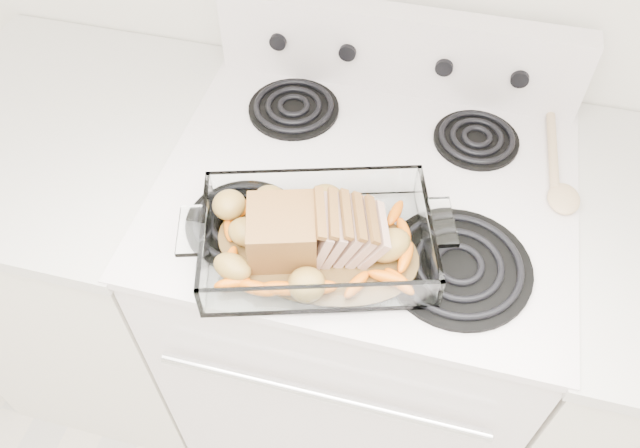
% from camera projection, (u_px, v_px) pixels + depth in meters
% --- Properties ---
extents(electric_range, '(0.78, 0.70, 1.12)m').
position_uv_depth(electric_range, '(356.00, 305.00, 1.54)').
color(electric_range, white).
rests_on(electric_range, ground).
extents(counter_left, '(0.58, 0.68, 0.93)m').
position_uv_depth(counter_left, '(111.00, 255.00, 1.65)').
color(counter_left, white).
rests_on(counter_left, ground).
extents(counter_right, '(0.58, 0.68, 0.93)m').
position_uv_depth(counter_right, '(636.00, 370.00, 1.45)').
color(counter_right, white).
rests_on(counter_right, ground).
extents(baking_dish, '(0.38, 0.25, 0.07)m').
position_uv_depth(baking_dish, '(317.00, 243.00, 1.06)').
color(baking_dish, white).
rests_on(baking_dish, electric_range).
extents(pork_roast, '(0.23, 0.11, 0.09)m').
position_uv_depth(pork_roast, '(304.00, 229.00, 1.03)').
color(pork_roast, '#97602E').
rests_on(pork_roast, baking_dish).
extents(roast_vegetables, '(0.39, 0.21, 0.05)m').
position_uv_depth(roast_vegetables, '(320.00, 221.00, 1.07)').
color(roast_vegetables, '#D35200').
rests_on(roast_vegetables, baking_dish).
extents(wooden_spoon, '(0.07, 0.27, 0.02)m').
position_uv_depth(wooden_spoon, '(559.00, 177.00, 1.18)').
color(wooden_spoon, tan).
rests_on(wooden_spoon, electric_range).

